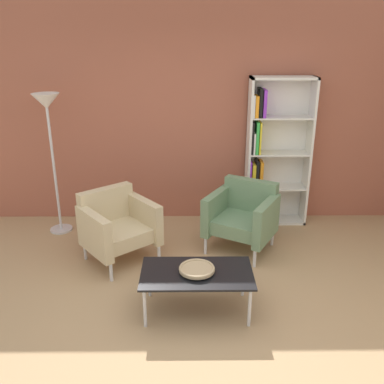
{
  "coord_description": "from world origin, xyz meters",
  "views": [
    {
      "loc": [
        -0.01,
        -3.0,
        2.41
      ],
      "look_at": [
        0.03,
        0.84,
        0.95
      ],
      "focal_mm": 39.76,
      "sensor_mm": 36.0,
      "label": 1
    }
  ],
  "objects_px": {
    "bookshelf_tall": "(271,154)",
    "decorative_bowl": "(197,269)",
    "coffee_table_low": "(197,275)",
    "armchair_near_window": "(117,225)",
    "floor_lamp_torchiere": "(48,118)",
    "armchair_spare_guest": "(243,215)"
  },
  "relations": [
    {
      "from": "bookshelf_tall",
      "to": "floor_lamp_torchiere",
      "type": "xyz_separation_m",
      "value": [
        -2.71,
        -0.28,
        0.52
      ]
    },
    {
      "from": "floor_lamp_torchiere",
      "to": "coffee_table_low",
      "type": "bearing_deg",
      "value": -44.67
    },
    {
      "from": "bookshelf_tall",
      "to": "decorative_bowl",
      "type": "distance_m",
      "value": 2.26
    },
    {
      "from": "coffee_table_low",
      "to": "decorative_bowl",
      "type": "height_order",
      "value": "decorative_bowl"
    },
    {
      "from": "decorative_bowl",
      "to": "armchair_spare_guest",
      "type": "height_order",
      "value": "armchair_spare_guest"
    },
    {
      "from": "coffee_table_low",
      "to": "armchair_near_window",
      "type": "xyz_separation_m",
      "value": [
        -0.86,
        0.96,
        0.05
      ]
    },
    {
      "from": "bookshelf_tall",
      "to": "floor_lamp_torchiere",
      "type": "distance_m",
      "value": 2.77
    },
    {
      "from": "bookshelf_tall",
      "to": "armchair_spare_guest",
      "type": "xyz_separation_m",
      "value": [
        -0.43,
        -0.76,
        -0.51
      ]
    },
    {
      "from": "bookshelf_tall",
      "to": "armchair_near_window",
      "type": "xyz_separation_m",
      "value": [
        -1.85,
        -1.01,
        -0.51
      ]
    },
    {
      "from": "coffee_table_low",
      "to": "armchair_near_window",
      "type": "height_order",
      "value": "armchair_near_window"
    },
    {
      "from": "bookshelf_tall",
      "to": "armchair_near_window",
      "type": "distance_m",
      "value": 2.17
    },
    {
      "from": "bookshelf_tall",
      "to": "decorative_bowl",
      "type": "relative_size",
      "value": 5.94
    },
    {
      "from": "bookshelf_tall",
      "to": "armchair_spare_guest",
      "type": "height_order",
      "value": "bookshelf_tall"
    },
    {
      "from": "armchair_near_window",
      "to": "floor_lamp_torchiere",
      "type": "xyz_separation_m",
      "value": [
        -0.86,
        0.74,
        1.03
      ]
    },
    {
      "from": "decorative_bowl",
      "to": "floor_lamp_torchiere",
      "type": "height_order",
      "value": "floor_lamp_torchiere"
    },
    {
      "from": "coffee_table_low",
      "to": "floor_lamp_torchiere",
      "type": "distance_m",
      "value": 2.65
    },
    {
      "from": "armchair_spare_guest",
      "to": "floor_lamp_torchiere",
      "type": "height_order",
      "value": "floor_lamp_torchiere"
    },
    {
      "from": "coffee_table_low",
      "to": "floor_lamp_torchiere",
      "type": "relative_size",
      "value": 0.57
    },
    {
      "from": "decorative_bowl",
      "to": "armchair_near_window",
      "type": "distance_m",
      "value": 1.29
    },
    {
      "from": "armchair_near_window",
      "to": "floor_lamp_torchiere",
      "type": "distance_m",
      "value": 1.53
    },
    {
      "from": "bookshelf_tall",
      "to": "armchair_near_window",
      "type": "relative_size",
      "value": 2.0
    },
    {
      "from": "armchair_spare_guest",
      "to": "armchair_near_window",
      "type": "bearing_deg",
      "value": -140.19
    }
  ]
}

